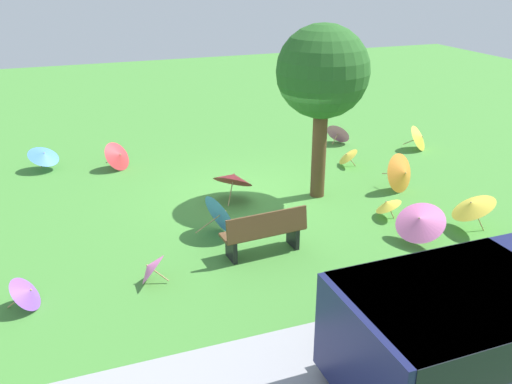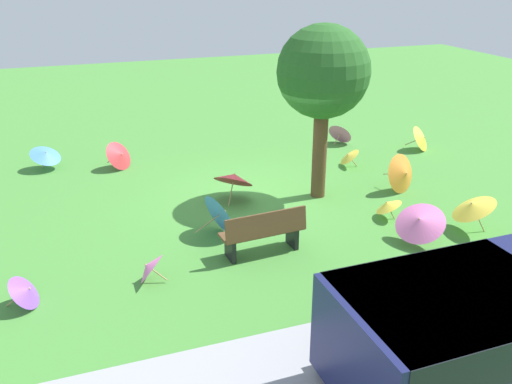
{
  "view_description": "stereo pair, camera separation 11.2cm",
  "coord_description": "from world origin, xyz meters",
  "px_view_note": "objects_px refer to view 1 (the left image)",
  "views": [
    {
      "loc": [
        4.25,
        11.0,
        5.1
      ],
      "look_at": [
        0.56,
        0.98,
        0.6
      ],
      "focal_mm": 38.62,
      "sensor_mm": 36.0,
      "label": 1
    },
    {
      "loc": [
        4.15,
        11.04,
        5.1
      ],
      "look_at": [
        0.56,
        0.98,
        0.6
      ],
      "focal_mm": 38.62,
      "sensor_mm": 36.0,
      "label": 2
    }
  ],
  "objects_px": {
    "van_dark": "(501,321)",
    "parasol_red_0": "(233,178)",
    "parasol_pink_1": "(150,268)",
    "parasol_blue_1": "(223,213)",
    "parasol_pink_0": "(420,220)",
    "parasol_blue_0": "(44,155)",
    "parasol_purple_0": "(28,292)",
    "shade_tree": "(323,74)",
    "parasol_yellow_3": "(387,204)",
    "parasol_yellow_1": "(347,156)",
    "parasol_yellow_2": "(420,137)",
    "parasol_pink_2": "(339,132)",
    "park_bench": "(265,232)",
    "parasol_yellow_0": "(472,205)",
    "parasol_red_1": "(119,155)",
    "parasol_orange_1": "(402,173)"
  },
  "relations": [
    {
      "from": "van_dark",
      "to": "parasol_red_0",
      "type": "relative_size",
      "value": 3.7
    },
    {
      "from": "parasol_pink_1",
      "to": "parasol_blue_1",
      "type": "distance_m",
      "value": 2.14
    },
    {
      "from": "van_dark",
      "to": "parasol_pink_0",
      "type": "relative_size",
      "value": 3.62
    },
    {
      "from": "parasol_blue_0",
      "to": "parasol_purple_0",
      "type": "distance_m",
      "value": 6.53
    },
    {
      "from": "shade_tree",
      "to": "parasol_yellow_3",
      "type": "distance_m",
      "value": 3.13
    },
    {
      "from": "parasol_blue_0",
      "to": "parasol_yellow_1",
      "type": "bearing_deg",
      "value": 161.89
    },
    {
      "from": "parasol_yellow_1",
      "to": "shade_tree",
      "type": "bearing_deg",
      "value": 42.99
    },
    {
      "from": "parasol_yellow_2",
      "to": "parasol_purple_0",
      "type": "bearing_deg",
      "value": 23.26
    },
    {
      "from": "van_dark",
      "to": "parasol_yellow_2",
      "type": "bearing_deg",
      "value": -120.17
    },
    {
      "from": "parasol_yellow_3",
      "to": "parasol_pink_2",
      "type": "xyz_separation_m",
      "value": [
        -1.52,
        -5.01,
        0.03
      ]
    },
    {
      "from": "park_bench",
      "to": "parasol_pink_1",
      "type": "distance_m",
      "value": 2.2
    },
    {
      "from": "parasol_red_0",
      "to": "parasol_blue_1",
      "type": "bearing_deg",
      "value": 64.44
    },
    {
      "from": "parasol_blue_0",
      "to": "parasol_yellow_2",
      "type": "height_order",
      "value": "parasol_yellow_2"
    },
    {
      "from": "parasol_yellow_3",
      "to": "shade_tree",
      "type": "bearing_deg",
      "value": -62.12
    },
    {
      "from": "van_dark",
      "to": "parasol_yellow_0",
      "type": "distance_m",
      "value": 4.53
    },
    {
      "from": "van_dark",
      "to": "parasol_yellow_3",
      "type": "height_order",
      "value": "van_dark"
    },
    {
      "from": "parasol_blue_0",
      "to": "parasol_blue_1",
      "type": "bearing_deg",
      "value": 122.81
    },
    {
      "from": "park_bench",
      "to": "van_dark",
      "type": "bearing_deg",
      "value": 111.03
    },
    {
      "from": "parasol_blue_1",
      "to": "parasol_pink_2",
      "type": "distance_m",
      "value": 6.77
    },
    {
      "from": "park_bench",
      "to": "parasol_red_1",
      "type": "bearing_deg",
      "value": -70.82
    },
    {
      "from": "parasol_blue_0",
      "to": "parasol_red_1",
      "type": "bearing_deg",
      "value": 162.36
    },
    {
      "from": "parasol_red_0",
      "to": "parasol_yellow_2",
      "type": "distance_m",
      "value": 6.45
    },
    {
      "from": "shade_tree",
      "to": "parasol_pink_1",
      "type": "bearing_deg",
      "value": 29.2
    },
    {
      "from": "park_bench",
      "to": "shade_tree",
      "type": "bearing_deg",
      "value": -134.68
    },
    {
      "from": "parasol_yellow_1",
      "to": "van_dark",
      "type": "bearing_deg",
      "value": 74.35
    },
    {
      "from": "parasol_blue_0",
      "to": "parasol_pink_1",
      "type": "bearing_deg",
      "value": 104.09
    },
    {
      "from": "parasol_purple_0",
      "to": "parasol_yellow_3",
      "type": "bearing_deg",
      "value": -172.8
    },
    {
      "from": "parasol_blue_1",
      "to": "parasol_yellow_2",
      "type": "distance_m",
      "value": 7.64
    },
    {
      "from": "shade_tree",
      "to": "parasol_yellow_0",
      "type": "bearing_deg",
      "value": 127.76
    },
    {
      "from": "parasol_yellow_1",
      "to": "parasol_pink_1",
      "type": "bearing_deg",
      "value": 33.45
    },
    {
      "from": "parasol_yellow_0",
      "to": "parasol_pink_2",
      "type": "xyz_separation_m",
      "value": [
        -0.27,
        -6.12,
        -0.22
      ]
    },
    {
      "from": "parasol_yellow_1",
      "to": "parasol_red_0",
      "type": "bearing_deg",
      "value": 17.72
    },
    {
      "from": "parasol_orange_1",
      "to": "parasol_purple_0",
      "type": "relative_size",
      "value": 1.42
    },
    {
      "from": "parasol_blue_0",
      "to": "parasol_blue_1",
      "type": "height_order",
      "value": "parasol_blue_1"
    },
    {
      "from": "parasol_red_0",
      "to": "parasol_yellow_3",
      "type": "relative_size",
      "value": 1.57
    },
    {
      "from": "van_dark",
      "to": "parasol_blue_0",
      "type": "distance_m",
      "value": 11.68
    },
    {
      "from": "parasol_red_0",
      "to": "parasol_purple_0",
      "type": "height_order",
      "value": "parasol_red_0"
    },
    {
      "from": "shade_tree",
      "to": "parasol_orange_1",
      "type": "bearing_deg",
      "value": 166.1
    },
    {
      "from": "parasol_orange_1",
      "to": "parasol_yellow_1",
      "type": "bearing_deg",
      "value": -80.14
    },
    {
      "from": "shade_tree",
      "to": "parasol_orange_1",
      "type": "xyz_separation_m",
      "value": [
        -1.98,
        0.49,
        -2.38
      ]
    },
    {
      "from": "parasol_pink_0",
      "to": "parasol_pink_2",
      "type": "xyz_separation_m",
      "value": [
        -1.58,
        -6.22,
        -0.15
      ]
    },
    {
      "from": "parasol_blue_0",
      "to": "parasol_yellow_2",
      "type": "bearing_deg",
      "value": 169.12
    },
    {
      "from": "parasol_blue_0",
      "to": "parasol_pink_2",
      "type": "height_order",
      "value": "parasol_pink_2"
    },
    {
      "from": "parasol_yellow_1",
      "to": "parasol_yellow_2",
      "type": "bearing_deg",
      "value": -169.15
    },
    {
      "from": "shade_tree",
      "to": "parasol_pink_2",
      "type": "bearing_deg",
      "value": -124.98
    },
    {
      "from": "parasol_pink_2",
      "to": "parasol_yellow_0",
      "type": "bearing_deg",
      "value": 87.5
    },
    {
      "from": "van_dark",
      "to": "parasol_red_1",
      "type": "distance_m",
      "value": 10.41
    },
    {
      "from": "van_dark",
      "to": "parasol_red_1",
      "type": "height_order",
      "value": "van_dark"
    },
    {
      "from": "parasol_yellow_2",
      "to": "parasol_blue_0",
      "type": "bearing_deg",
      "value": -10.88
    },
    {
      "from": "van_dark",
      "to": "parasol_red_0",
      "type": "distance_m",
      "value": 6.88
    }
  ]
}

